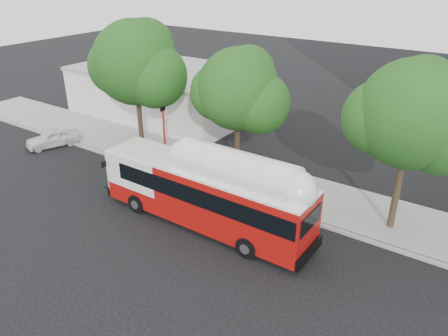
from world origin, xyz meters
name	(u,v)px	position (x,y,z in m)	size (l,w,h in m)	color
ground	(193,225)	(0.00, 0.00, 0.00)	(120.00, 120.00, 0.00)	black
sidewalk	(254,179)	(0.00, 6.50, 0.07)	(60.00, 5.00, 0.15)	gray
curb_strip	(232,195)	(0.00, 3.90, 0.07)	(60.00, 0.30, 0.15)	gray
red_curb_segment	(193,183)	(-3.00, 3.90, 0.08)	(10.00, 0.32, 0.16)	maroon
street_tree_left	(141,67)	(-8.53, 5.56, 6.60)	(6.67, 5.80, 9.74)	#2D2116
street_tree_mid	(244,93)	(-0.59, 6.06, 5.91)	(5.75, 5.00, 8.62)	#2D2116
street_tree_right	(421,120)	(9.44, 5.86, 6.26)	(6.21, 5.40, 9.18)	#2D2116
low_commercial_bldg	(166,90)	(-14.00, 14.00, 2.15)	(16.20, 10.20, 4.25)	silver
transit_bus	(206,195)	(0.54, 0.51, 1.81)	(13.17, 2.94, 3.88)	#A00E0B
parked_car	(53,138)	(-15.93, 2.84, 0.68)	(3.98, 1.60, 1.36)	silver
signal_pole	(165,140)	(-5.46, 4.10, 2.42)	(0.13, 0.45, 4.71)	red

